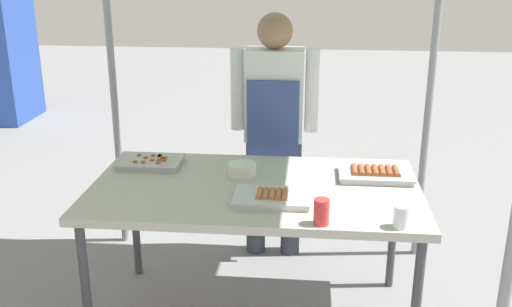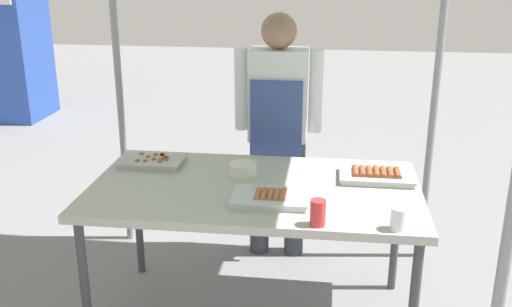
{
  "view_description": "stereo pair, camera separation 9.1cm",
  "coord_description": "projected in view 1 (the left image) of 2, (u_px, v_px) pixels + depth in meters",
  "views": [
    {
      "loc": [
        0.26,
        -2.65,
        1.84
      ],
      "look_at": [
        0.0,
        0.05,
        0.9
      ],
      "focal_mm": 41.46,
      "sensor_mm": 36.0,
      "label": 1
    },
    {
      "loc": [
        0.35,
        -2.64,
        1.84
      ],
      "look_at": [
        0.0,
        0.05,
        0.9
      ],
      "focal_mm": 41.46,
      "sensor_mm": 36.0,
      "label": 2
    }
  ],
  "objects": [
    {
      "name": "tray_grilled_sausages",
      "position": [
        375.0,
        174.0,
        2.97
      ],
      "size": [
        0.37,
        0.24,
        0.05
      ],
      "color": "#ADADB2",
      "rests_on": "stall_table"
    },
    {
      "name": "condiment_bowl",
      "position": [
        242.0,
        169.0,
        3.0
      ],
      "size": [
        0.15,
        0.15,
        0.06
      ],
      "primitive_type": "cylinder",
      "color": "silver",
      "rests_on": "stall_table"
    },
    {
      "name": "vendor_woman",
      "position": [
        274.0,
        119.0,
        3.52
      ],
      "size": [
        0.52,
        0.22,
        1.51
      ],
      "rotation": [
        0.0,
        0.0,
        3.14
      ],
      "color": "#333842",
      "rests_on": "ground"
    },
    {
      "name": "tray_meat_skewers",
      "position": [
        150.0,
        162.0,
        3.15
      ],
      "size": [
        0.33,
        0.23,
        0.04
      ],
      "color": "#ADADB2",
      "rests_on": "stall_table"
    },
    {
      "name": "drink_cup_near_edge",
      "position": [
        321.0,
        212.0,
        2.45
      ],
      "size": [
        0.07,
        0.07,
        0.11
      ],
      "primitive_type": "cylinder",
      "color": "red",
      "rests_on": "stall_table"
    },
    {
      "name": "tray_pork_links",
      "position": [
        272.0,
        197.0,
        2.69
      ],
      "size": [
        0.35,
        0.23,
        0.05
      ],
      "color": "silver",
      "rests_on": "stall_table"
    },
    {
      "name": "drink_cup_by_wok",
      "position": [
        402.0,
        217.0,
        2.43
      ],
      "size": [
        0.07,
        0.07,
        0.1
      ],
      "primitive_type": "cylinder",
      "color": "white",
      "rests_on": "stall_table"
    },
    {
      "name": "stall_table",
      "position": [
        255.0,
        196.0,
        2.89
      ],
      "size": [
        1.6,
        0.9,
        0.75
      ],
      "color": "#B7B2A8",
      "rests_on": "ground"
    }
  ]
}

